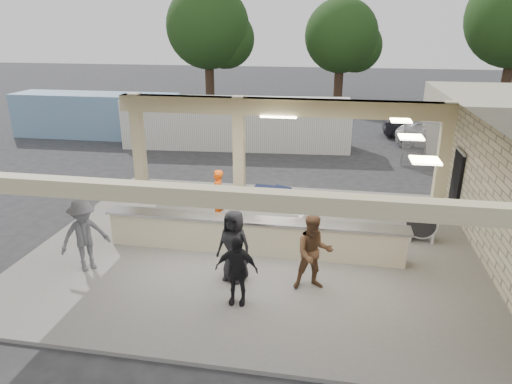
% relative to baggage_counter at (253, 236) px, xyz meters
% --- Properties ---
extents(ground, '(120.00, 120.00, 0.00)m').
position_rel_baggage_counter_xyz_m(ground, '(0.00, 0.50, -0.59)').
color(ground, '#272729').
rests_on(ground, ground).
extents(pavilion, '(12.01, 10.00, 3.55)m').
position_rel_baggage_counter_xyz_m(pavilion, '(0.21, 1.16, 0.76)').
color(pavilion, slate).
rests_on(pavilion, ground).
extents(baggage_counter, '(8.20, 0.58, 0.98)m').
position_rel_baggage_counter_xyz_m(baggage_counter, '(0.00, 0.00, 0.00)').
color(baggage_counter, beige).
rests_on(baggage_counter, pavilion).
extents(luggage_cart, '(2.48, 1.81, 1.31)m').
position_rel_baggage_counter_xyz_m(luggage_cart, '(0.15, 1.71, 0.22)').
color(luggage_cart, silver).
rests_on(luggage_cart, pavilion).
extents(drum_fan, '(0.96, 0.53, 1.01)m').
position_rel_baggage_counter_xyz_m(drum_fan, '(4.62, 1.57, 0.05)').
color(drum_fan, silver).
rests_on(drum_fan, pavilion).
extents(baggage_handler, '(0.38, 0.64, 1.69)m').
position_rel_baggage_counter_xyz_m(baggage_handler, '(-1.47, 1.88, 0.36)').
color(baggage_handler, '#F6540C').
rests_on(baggage_handler, pavilion).
extents(passenger_a, '(0.97, 0.60, 1.85)m').
position_rel_baggage_counter_xyz_m(passenger_a, '(1.71, -1.53, 0.44)').
color(passenger_a, brown).
rests_on(passenger_a, pavilion).
extents(passenger_b, '(0.96, 0.38, 1.62)m').
position_rel_baggage_counter_xyz_m(passenger_b, '(0.09, -2.43, 0.33)').
color(passenger_b, black).
rests_on(passenger_b, pavilion).
extents(passenger_c, '(1.14, 1.16, 1.87)m').
position_rel_baggage_counter_xyz_m(passenger_c, '(-3.96, -1.64, 0.45)').
color(passenger_c, '#535358').
rests_on(passenger_c, pavilion).
extents(passenger_d, '(0.94, 0.60, 1.79)m').
position_rel_baggage_counter_xyz_m(passenger_d, '(-0.18, -1.48, 0.41)').
color(passenger_d, black).
rests_on(passenger_d, pavilion).
extents(car_white_a, '(4.91, 3.49, 1.27)m').
position_rel_baggage_counter_xyz_m(car_white_a, '(7.45, 13.09, 0.05)').
color(car_white_a, silver).
rests_on(car_white_a, ground).
extents(car_white_b, '(5.24, 2.57, 1.59)m').
position_rel_baggage_counter_xyz_m(car_white_b, '(10.97, 14.76, 0.21)').
color(car_white_b, silver).
rests_on(car_white_b, ground).
extents(car_dark, '(3.91, 1.39, 1.30)m').
position_rel_baggage_counter_xyz_m(car_dark, '(6.62, 15.32, 0.06)').
color(car_dark, black).
rests_on(car_dark, ground).
extents(container_white, '(11.57, 3.11, 2.48)m').
position_rel_baggage_counter_xyz_m(container_white, '(-2.99, 11.56, 0.65)').
color(container_white, white).
rests_on(container_white, ground).
extents(container_blue, '(9.24, 2.34, 2.39)m').
position_rel_baggage_counter_xyz_m(container_blue, '(-11.23, 12.53, 0.61)').
color(container_blue, '#6F94B2').
rests_on(container_blue, ground).
extents(tree_left, '(6.60, 6.30, 9.00)m').
position_rel_baggage_counter_xyz_m(tree_left, '(-7.68, 24.66, 5.00)').
color(tree_left, '#382619').
rests_on(tree_left, ground).
extents(tree_mid, '(6.00, 5.60, 8.00)m').
position_rel_baggage_counter_xyz_m(tree_mid, '(2.32, 26.66, 4.38)').
color(tree_mid, '#382619').
rests_on(tree_mid, ground).
extents(adjacent_building, '(6.00, 8.00, 3.20)m').
position_rel_baggage_counter_xyz_m(adjacent_building, '(9.50, 10.50, 1.01)').
color(adjacent_building, '#B1A88C').
rests_on(adjacent_building, ground).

